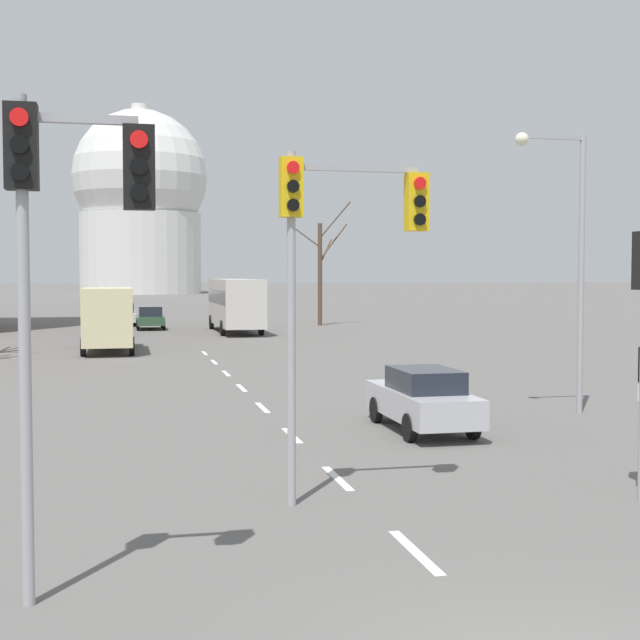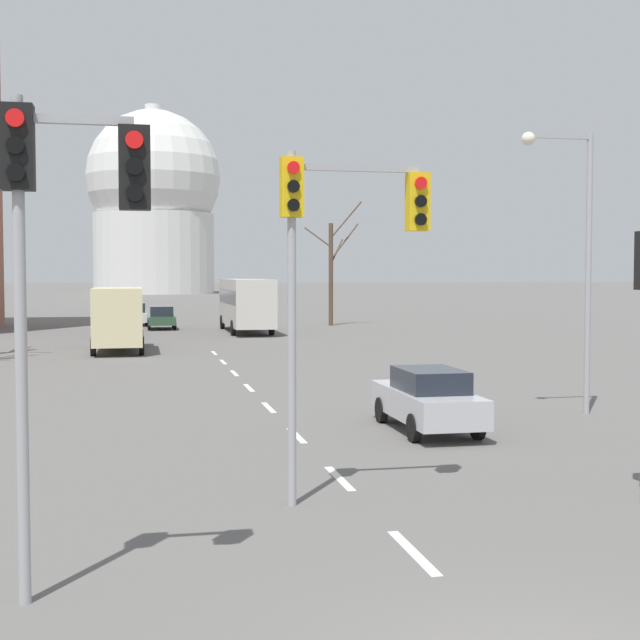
{
  "view_description": "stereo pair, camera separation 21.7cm",
  "coord_description": "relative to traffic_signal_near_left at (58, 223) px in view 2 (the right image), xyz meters",
  "views": [
    {
      "loc": [
        -3.88,
        -7.28,
        3.78
      ],
      "look_at": [
        -0.84,
        6.33,
        3.07
      ],
      "focal_mm": 50.0,
      "sensor_mm": 36.0,
      "label": 1
    },
    {
      "loc": [
        -3.67,
        -7.32,
        3.78
      ],
      "look_at": [
        -0.84,
        6.33,
        3.07
      ],
      "focal_mm": 50.0,
      "sensor_mm": 36.0,
      "label": 2
    }
  ],
  "objects": [
    {
      "name": "lane_stripe_0",
      "position": [
        4.53,
        0.9,
        -4.37
      ],
      "size": [
        0.16,
        2.0,
        0.01
      ],
      "primitive_type": "cube",
      "color": "silver",
      "rests_on": "ground_plane"
    },
    {
      "name": "lane_stripe_1",
      "position": [
        4.53,
        5.4,
        -4.37
      ],
      "size": [
        0.16,
        2.0,
        0.01
      ],
      "primitive_type": "cube",
      "color": "silver",
      "rests_on": "ground_plane"
    },
    {
      "name": "lane_stripe_2",
      "position": [
        4.53,
        9.9,
        -4.37
      ],
      "size": [
        0.16,
        2.0,
        0.01
      ],
      "primitive_type": "cube",
      "color": "silver",
      "rests_on": "ground_plane"
    },
    {
      "name": "lane_stripe_3",
      "position": [
        4.53,
        14.4,
        -4.37
      ],
      "size": [
        0.16,
        2.0,
        0.01
      ],
      "primitive_type": "cube",
      "color": "silver",
      "rests_on": "ground_plane"
    },
    {
      "name": "lane_stripe_4",
      "position": [
        4.53,
        18.9,
        -4.37
      ],
      "size": [
        0.16,
        2.0,
        0.01
      ],
      "primitive_type": "cube",
      "color": "silver",
      "rests_on": "ground_plane"
    },
    {
      "name": "lane_stripe_5",
      "position": [
        4.53,
        23.4,
        -4.37
      ],
      "size": [
        0.16,
        2.0,
        0.01
      ],
      "primitive_type": "cube",
      "color": "silver",
      "rests_on": "ground_plane"
    },
    {
      "name": "lane_stripe_6",
      "position": [
        4.53,
        27.9,
        -4.37
      ],
      "size": [
        0.16,
        2.0,
        0.01
      ],
      "primitive_type": "cube",
      "color": "silver",
      "rests_on": "ground_plane"
    },
    {
      "name": "lane_stripe_7",
      "position": [
        4.53,
        32.4,
        -4.37
      ],
      "size": [
        0.16,
        2.0,
        0.01
      ],
      "primitive_type": "cube",
      "color": "silver",
      "rests_on": "ground_plane"
    },
    {
      "name": "traffic_signal_near_left",
      "position": [
        0.0,
        0.0,
        0.0
      ],
      "size": [
        1.65,
        0.34,
        5.79
      ],
      "color": "#9E9EA3",
      "rests_on": "ground_plane"
    },
    {
      "name": "traffic_signal_centre_tall",
      "position": [
        4.05,
        3.67,
        0.01
      ],
      "size": [
        2.48,
        0.34,
        5.77
      ],
      "color": "#9E9EA3",
      "rests_on": "ground_plane"
    },
    {
      "name": "street_lamp_right",
      "position": [
        12.43,
        11.51,
        0.3
      ],
      "size": [
        2.04,
        0.36,
        7.54
      ],
      "color": "#9E9EA3",
      "rests_on": "ground_plane"
    },
    {
      "name": "sedan_near_left",
      "position": [
        2.58,
        51.96,
        -3.56
      ],
      "size": [
        1.9,
        4.25,
        1.6
      ],
      "color": "#2D4C33",
      "rests_on": "ground_plane"
    },
    {
      "name": "sedan_near_right",
      "position": [
        0.78,
        56.95,
        -3.54
      ],
      "size": [
        1.8,
        4.51,
        1.69
      ],
      "color": "silver",
      "rests_on": "ground_plane"
    },
    {
      "name": "sedan_mid_centre",
      "position": [
        -0.08,
        44.92,
        -3.53
      ],
      "size": [
        1.78,
        3.94,
        1.66
      ],
      "color": "navy",
      "rests_on": "ground_plane"
    },
    {
      "name": "sedan_far_left",
      "position": [
        7.74,
        9.86,
        -3.59
      ],
      "size": [
        1.7,
        4.39,
        1.53
      ],
      "color": "#B7B7BC",
      "rests_on": "ground_plane"
    },
    {
      "name": "city_bus",
      "position": [
        7.93,
        47.61,
        -2.32
      ],
      "size": [
        2.66,
        10.8,
        3.48
      ],
      "color": "beige",
      "rests_on": "ground_plane"
    },
    {
      "name": "delivery_truck",
      "position": [
        -0.01,
        34.14,
        -2.67
      ],
      "size": [
        2.44,
        7.2,
        3.14
      ],
      "color": "#333842",
      "rests_on": "ground_plane"
    },
    {
      "name": "bare_tree_right_near",
      "position": [
        15.16,
        54.11,
        -0.1
      ],
      "size": [
        4.27,
        1.52,
        9.28
      ],
      "color": "brown",
      "rests_on": "ground_plane"
    },
    {
      "name": "capitol_dome",
      "position": [
        4.53,
        171.01,
        13.88
      ],
      "size": [
        26.53,
        26.53,
        37.48
      ],
      "color": "silver",
      "rests_on": "ground_plane"
    }
  ]
}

